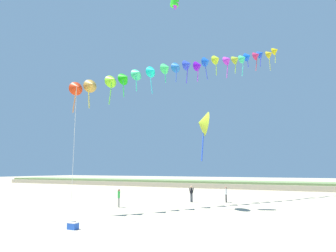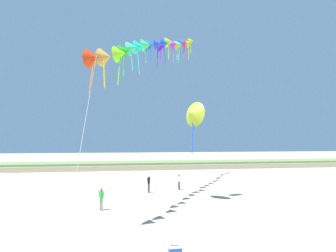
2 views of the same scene
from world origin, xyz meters
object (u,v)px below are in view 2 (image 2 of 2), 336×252
object	(u,v)px
person_near_left	(101,197)
person_mid_center	(149,183)
large_kite_low_lead	(192,114)
beach_cooler	(175,251)
person_near_right	(179,181)

from	to	relation	value
person_near_left	person_mid_center	distance (m)	8.15
person_near_left	large_kite_low_lead	distance (m)	10.08
person_near_left	beach_cooler	distance (m)	10.15
person_near_right	person_mid_center	world-z (taller)	person_mid_center
person_near_left	person_near_right	distance (m)	11.22
beach_cooler	person_mid_center	bearing A→B (deg)	87.66
person_near_left	beach_cooler	xyz separation A→B (m)	(3.64, -9.44, -0.73)
person_mid_center	beach_cooler	xyz separation A→B (m)	(-0.67, -16.37, -0.78)
person_near_left	large_kite_low_lead	world-z (taller)	large_kite_low_lead
person_near_left	beach_cooler	world-z (taller)	person_near_left
person_near_right	beach_cooler	distance (m)	18.11
person_near_right	beach_cooler	world-z (taller)	person_near_right
person_mid_center	beach_cooler	size ratio (longest dim) A/B	2.96
person_near_left	beach_cooler	bearing A→B (deg)	-68.93
person_near_left	person_mid_center	xyz separation A→B (m)	(4.31, 6.92, 0.04)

